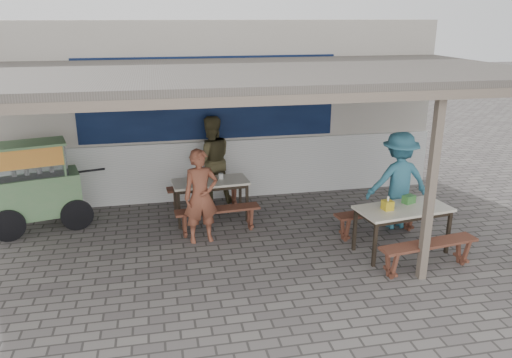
{
  "coord_description": "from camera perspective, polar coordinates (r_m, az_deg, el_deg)",
  "views": [
    {
      "loc": [
        -1.24,
        -6.66,
        3.58
      ],
      "look_at": [
        0.3,
        0.9,
        1.04
      ],
      "focal_mm": 35.0,
      "sensor_mm": 36.0,
      "label": 1
    }
  ],
  "objects": [
    {
      "name": "bench_left_street",
      "position": [
        8.58,
        -4.4,
        -4.08
      ],
      "size": [
        1.47,
        0.39,
        0.45
      ],
      "rotation": [
        0.0,
        0.0,
        0.07
      ],
      "color": "brown",
      "rests_on": "ground"
    },
    {
      "name": "donation_box",
      "position": [
        8.25,
        17.06,
        -2.22
      ],
      "size": [
        0.23,
        0.19,
        0.13
      ],
      "primitive_type": "cube",
      "rotation": [
        0.0,
        0.0,
        0.38
      ],
      "color": "#3B7D37",
      "rests_on": "table_right"
    },
    {
      "name": "patron_street_side",
      "position": [
        8.15,
        -6.32,
        -1.99
      ],
      "size": [
        0.61,
        0.44,
        1.57
      ],
      "primitive_type": "imported",
      "rotation": [
        0.0,
        0.0,
        0.11
      ],
      "color": "brown",
      "rests_on": "ground"
    },
    {
      "name": "condiment_jar",
      "position": [
        9.09,
        -4.03,
        0.33
      ],
      "size": [
        0.09,
        0.09,
        0.1
      ],
      "primitive_type": "cylinder",
      "color": "silver",
      "rests_on": "table_left"
    },
    {
      "name": "table_right",
      "position": [
        8.09,
        16.47,
        -3.66
      ],
      "size": [
        1.53,
        0.89,
        0.75
      ],
      "rotation": [
        0.0,
        0.0,
        0.14
      ],
      "color": "beige",
      "rests_on": "ground"
    },
    {
      "name": "bench_right_street",
      "position": [
        7.74,
        19.1,
        -7.62
      ],
      "size": [
        1.57,
        0.49,
        0.45
      ],
      "rotation": [
        0.0,
        0.0,
        0.14
      ],
      "color": "brown",
      "rests_on": "ground"
    },
    {
      "name": "patron_right_table",
      "position": [
        8.99,
        15.94,
        -0.17
      ],
      "size": [
        1.11,
        0.64,
        1.71
      ],
      "primitive_type": "imported",
      "rotation": [
        0.0,
        0.0,
        3.15
      ],
      "color": "teal",
      "rests_on": "ground"
    },
    {
      "name": "ground",
      "position": [
        7.66,
        -0.88,
        -9.67
      ],
      "size": [
        60.0,
        60.0,
        0.0
      ],
      "primitive_type": "plane",
      "color": "#645E5A",
      "rests_on": "ground"
    },
    {
      "name": "tissue_box",
      "position": [
        7.88,
        14.8,
        -2.91
      ],
      "size": [
        0.17,
        0.17,
        0.15
      ],
      "primitive_type": "cube",
      "rotation": [
        0.0,
        0.0,
        0.15
      ],
      "color": "gold",
      "rests_on": "table_right"
    },
    {
      "name": "bench_left_wall",
      "position": [
        9.71,
        -5.86,
        -1.42
      ],
      "size": [
        1.47,
        0.39,
        0.45
      ],
      "rotation": [
        0.0,
        0.0,
        0.07
      ],
      "color": "brown",
      "rests_on": "ground"
    },
    {
      "name": "warung_roof",
      "position": [
        7.71,
        -2.13,
        11.74
      ],
      "size": [
        9.0,
        4.21,
        2.81
      ],
      "color": "#4E4943",
      "rests_on": "ground"
    },
    {
      "name": "bench_right_wall",
      "position": [
        8.71,
        13.75,
        -4.18
      ],
      "size": [
        1.57,
        0.49,
        0.45
      ],
      "rotation": [
        0.0,
        0.0,
        0.14
      ],
      "color": "brown",
      "rests_on": "ground"
    },
    {
      "name": "condiment_bowl",
      "position": [
        9.06,
        -6.43,
        0.05
      ],
      "size": [
        0.25,
        0.25,
        0.05
      ],
      "primitive_type": "imported",
      "rotation": [
        0.0,
        0.0,
        0.22
      ],
      "color": "white",
      "rests_on": "table_left"
    },
    {
      "name": "table_left",
      "position": [
        9.03,
        -5.23,
        -0.7
      ],
      "size": [
        1.39,
        0.73,
        0.75
      ],
      "rotation": [
        0.0,
        0.0,
        0.07
      ],
      "color": "beige",
      "rests_on": "ground"
    },
    {
      "name": "patron_wall_side",
      "position": [
        9.82,
        -5.17,
        2.15
      ],
      "size": [
        0.92,
        0.76,
        1.76
      ],
      "primitive_type": "imported",
      "rotation": [
        0.0,
        0.0,
        3.25
      ],
      "color": "#4C452A",
      "rests_on": "ground"
    },
    {
      "name": "vendor_cart",
      "position": [
        9.37,
        -23.77,
        -0.39
      ],
      "size": [
        1.84,
        1.08,
        1.55
      ],
      "rotation": [
        0.0,
        0.0,
        0.24
      ],
      "color": "#688A5C",
      "rests_on": "ground"
    },
    {
      "name": "back_wall",
      "position": [
        10.48,
        -4.61,
        7.91
      ],
      "size": [
        9.0,
        1.28,
        3.5
      ],
      "color": "#BAB3A7",
      "rests_on": "ground"
    }
  ]
}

